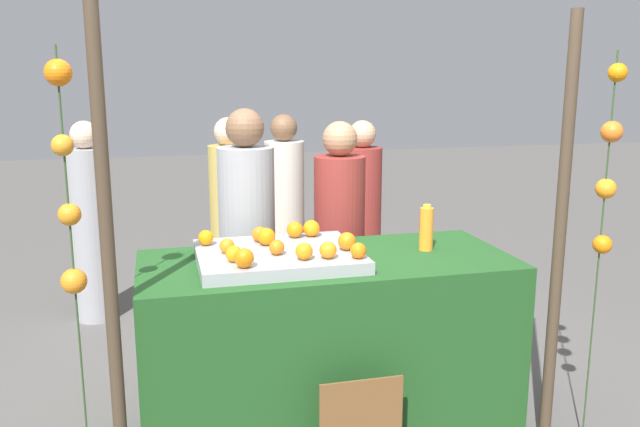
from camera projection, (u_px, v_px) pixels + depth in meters
name	position (u px, v px, depth m)	size (l,w,h in m)	color
ground_plane	(327.00, 426.00, 3.49)	(24.00, 24.00, 0.00)	#565451
stall_counter	(327.00, 345.00, 3.39)	(1.85, 0.80, 0.92)	#1E4C1E
orange_tray	(278.00, 256.00, 3.23)	(0.78, 0.64, 0.06)	#9EA0A5
orange_0	(328.00, 250.00, 3.07)	(0.08, 0.08, 0.08)	orange
orange_1	(267.00, 237.00, 3.31)	(0.09, 0.09, 0.09)	orange
orange_2	(347.00, 241.00, 3.22)	(0.09, 0.09, 0.09)	orange
orange_3	(260.00, 234.00, 3.38)	(0.08, 0.08, 0.08)	orange
orange_4	(244.00, 258.00, 2.93)	(0.09, 0.09, 0.09)	orange
orange_5	(295.00, 230.00, 3.46)	(0.09, 0.09, 0.09)	orange
orange_6	(277.00, 247.00, 3.14)	(0.07, 0.07, 0.07)	orange
orange_7	(206.00, 238.00, 3.31)	(0.08, 0.08, 0.08)	orange
orange_8	(227.00, 246.00, 3.16)	(0.07, 0.07, 0.07)	orange
orange_9	(312.00, 228.00, 3.49)	(0.09, 0.09, 0.09)	orange
orange_10	(304.00, 251.00, 3.05)	(0.08, 0.08, 0.08)	orange
orange_11	(358.00, 251.00, 3.08)	(0.08, 0.08, 0.08)	orange
orange_12	(234.00, 254.00, 3.02)	(0.08, 0.08, 0.08)	orange
juice_bottle	(426.00, 228.00, 3.44)	(0.07, 0.07, 0.24)	orange
vendor_left	(248.00, 257.00, 3.89)	(0.33, 0.33, 1.63)	#99999E
vendor_right	(339.00, 256.00, 4.08)	(0.31, 0.31, 1.55)	maroon
crowd_person_0	(285.00, 219.00, 5.14)	(0.31, 0.31, 1.52)	beige
crowd_person_1	(231.00, 226.00, 4.95)	(0.30, 0.30, 1.51)	tan
crowd_person_2	(361.00, 226.00, 5.00)	(0.30, 0.30, 1.49)	maroon
crowd_person_3	(91.00, 229.00, 4.88)	(0.30, 0.30, 1.49)	#99999E
canopy_post_left	(110.00, 273.00, 2.61)	(0.06, 0.06, 2.10)	#473828
canopy_post_right	(559.00, 242.00, 3.09)	(0.06, 0.06, 2.10)	#473828
garland_strand_left	(67.00, 186.00, 2.50)	(0.10, 0.10, 1.93)	#2D4C23
garland_strand_right	(609.00, 166.00, 3.05)	(0.10, 0.11, 1.93)	#2D4C23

